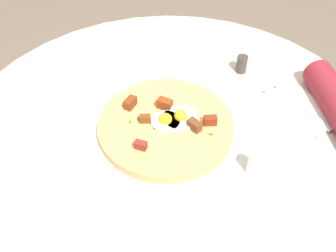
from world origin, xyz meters
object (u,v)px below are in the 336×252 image
fork (302,107)px  knife (291,112)px  breakfast_pizza (166,125)px  dining_table (170,177)px  pizza_plate (166,131)px  salt_shaker (254,163)px  water_glass (28,196)px  pepper_shaker (242,64)px

fork → knife: bearing=90.0°
breakfast_pizza → fork: bearing=24.0°
dining_table → fork: fork is taller
pizza_plate → breakfast_pizza: (0.00, 0.00, 0.02)m
breakfast_pizza → salt_shaker: bearing=-21.0°
pizza_plate → salt_shaker: salt_shaker is taller
fork → water_glass: (-0.51, -0.38, 0.05)m
knife → pepper_shaker: (-0.12, 0.14, 0.02)m
fork → salt_shaker: salt_shaker is taller
knife → salt_shaker: salt_shaker is taller
pizza_plate → water_glass: bearing=-129.8°
pizza_plate → breakfast_pizza: size_ratio=1.12×
pizza_plate → fork: (0.30, 0.14, 0.00)m
breakfast_pizza → fork: size_ratio=1.66×
pizza_plate → pepper_shaker: 0.30m
pizza_plate → knife: bearing=22.1°
dining_table → pepper_shaker: size_ratio=21.62×
knife → pepper_shaker: pepper_shaker is taller
knife → water_glass: 0.60m
pizza_plate → salt_shaker: size_ratio=6.39×
pizza_plate → water_glass: water_glass is taller
water_glass → salt_shaker: size_ratio=2.12×
fork → knife: size_ratio=1.00×
breakfast_pizza → water_glass: (-0.20, -0.24, 0.03)m
breakfast_pizza → fork: (0.30, 0.13, -0.02)m
pepper_shaker → fork: bearing=-38.6°
dining_table → breakfast_pizza: size_ratio=3.34×
water_glass → dining_table: bearing=49.8°
dining_table → pepper_shaker: (0.14, 0.25, 0.20)m
dining_table → salt_shaker: size_ratio=19.08×
breakfast_pizza → pepper_shaker: 0.30m
salt_shaker → water_glass: bearing=-156.8°
pizza_plate → pepper_shaker: (0.15, 0.25, 0.02)m
dining_table → breakfast_pizza: 0.20m
pizza_plate → water_glass: 0.32m
breakfast_pizza → knife: bearing=22.0°
breakfast_pizza → pepper_shaker: (0.15, 0.25, -0.00)m
dining_table → breakfast_pizza: breakfast_pizza is taller
dining_table → knife: knife is taller
fork → water_glass: 0.63m
dining_table → fork: (0.29, 0.13, 0.18)m
breakfast_pizza → dining_table: bearing=37.4°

